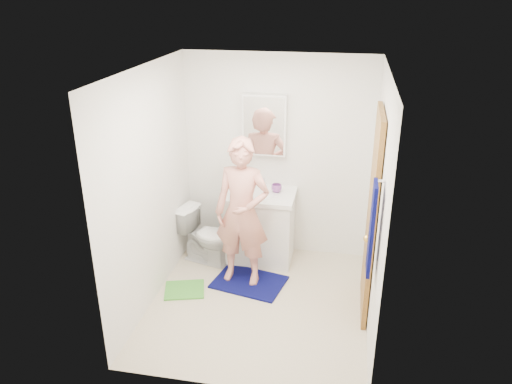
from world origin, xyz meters
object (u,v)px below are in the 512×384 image
soap_dispenser (239,187)px  toilet (207,236)px  toothbrush_cup (277,188)px  vanity_cabinet (261,228)px  man (242,213)px  medicine_cabinet (265,125)px  towel (372,229)px

soap_dispenser → toilet: bearing=-165.1°
toothbrush_cup → vanity_cabinet: bearing=-158.1°
vanity_cabinet → man: size_ratio=0.49×
medicine_cabinet → toothbrush_cup: size_ratio=5.80×
vanity_cabinet → toothbrush_cup: 0.53m
towel → toothbrush_cup: 1.89m
towel → soap_dispenser: bearing=135.3°
toothbrush_cup → toilet: bearing=-162.5°
toilet → towel: bearing=-111.0°
vanity_cabinet → medicine_cabinet: medicine_cabinet is taller
toothbrush_cup → man: (-0.28, -0.60, -0.06)m
medicine_cabinet → toothbrush_cup: bearing=-42.1°
towel → toilet: 2.40m
medicine_cabinet → towel: medicine_cabinet is taller
medicine_cabinet → toilet: medicine_cabinet is taller
soap_dispenser → medicine_cabinet: bearing=51.6°
soap_dispenser → vanity_cabinet: bearing=18.3°
toilet → man: man is taller
vanity_cabinet → medicine_cabinet: size_ratio=1.14×
soap_dispenser → toothbrush_cup: bearing=19.8°
vanity_cabinet → man: bearing=-101.2°
vanity_cabinet → soap_dispenser: soap_dispenser is taller
medicine_cabinet → towel: 2.11m
soap_dispenser → toothbrush_cup: (0.41, 0.15, -0.05)m
towel → soap_dispenser: towel is taller
toilet → soap_dispenser: soap_dispenser is taller
vanity_cabinet → towel: towel is taller
medicine_cabinet → vanity_cabinet: bearing=-90.0°
medicine_cabinet → soap_dispenser: size_ratio=3.64×
vanity_cabinet → towel: size_ratio=1.00×
towel → toilet: (-1.79, 1.31, -0.92)m
vanity_cabinet → man: 0.69m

